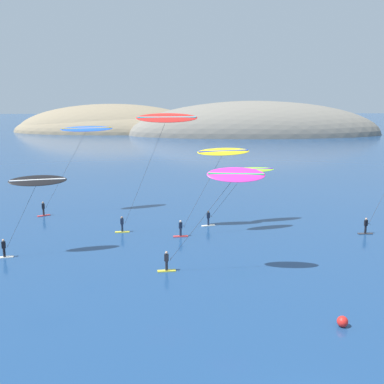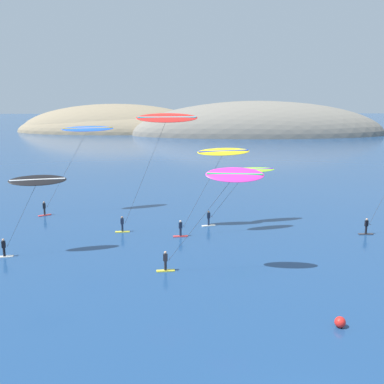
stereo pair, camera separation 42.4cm
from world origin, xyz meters
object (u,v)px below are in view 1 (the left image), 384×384
kitesurfer_red (164,126)px  kitesurfer_black (35,186)px  kitesurfer_lime (244,174)px  kitesurfer_yellow (220,158)px  kitesurfer_blue (84,134)px  marker_buoy (342,321)px  kitesurfer_magenta (230,182)px

kitesurfer_red → kitesurfer_black: (-11.19, -7.16, -4.78)m
kitesurfer_black → kitesurfer_lime: (19.88, 9.78, -0.67)m
kitesurfer_black → kitesurfer_yellow: 18.00m
kitesurfer_blue → kitesurfer_yellow: kitesurfer_blue is taller
kitesurfer_lime → kitesurfer_blue: bearing=162.1°
kitesurfer_blue → kitesurfer_black: (-1.57, -15.70, -3.18)m
kitesurfer_red → kitesurfer_black: bearing=-147.4°
kitesurfer_blue → kitesurfer_lime: kitesurfer_blue is taller
kitesurfer_lime → marker_buoy: 24.90m
marker_buoy → kitesurfer_blue: bearing=125.1°
kitesurfer_yellow → kitesurfer_magenta: (-0.31, -11.25, -0.39)m
kitesurfer_magenta → kitesurfer_lime: bearing=77.5°
kitesurfer_black → marker_buoy: kitesurfer_black is taller
kitesurfer_yellow → marker_buoy: (5.83, -20.47, -7.55)m
kitesurfer_lime → kitesurfer_magenta: bearing=-102.5°
kitesurfer_blue → kitesurfer_lime: 19.62m
kitesurfer_blue → kitesurfer_magenta: (14.98, -20.87, -1.95)m
kitesurfer_red → kitesurfer_lime: bearing=16.7°
kitesurfer_black → kitesurfer_blue: bearing=84.3°
kitesurfer_lime → kitesurfer_yellow: kitesurfer_yellow is taller
kitesurfer_black → kitesurfer_yellow: kitesurfer_yellow is taller
kitesurfer_red → kitesurfer_blue: (-9.61, 8.53, -1.60)m
kitesurfer_blue → marker_buoy: bearing=-54.9°
kitesurfer_yellow → kitesurfer_red: bearing=169.1°
kitesurfer_magenta → kitesurfer_yellow: bearing=88.4°
kitesurfer_black → marker_buoy: (22.70, -14.39, -5.93)m
kitesurfer_red → marker_buoy: kitesurfer_red is taller
kitesurfer_blue → kitesurfer_black: bearing=-95.7°
kitesurfer_red → kitesurfer_yellow: bearing=-10.9°
kitesurfer_lime → marker_buoy: size_ratio=11.83×
kitesurfer_red → marker_buoy: (11.51, -21.56, -10.71)m
kitesurfer_magenta → marker_buoy: size_ratio=12.42×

